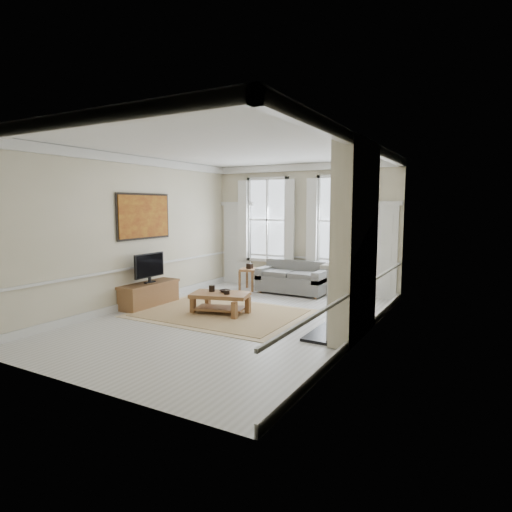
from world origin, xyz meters
The scene contains 23 objects.
floor centered at (0.00, 0.00, 0.00)m, with size 7.20×7.20×0.00m, color #B7B5AD.
ceiling centered at (0.00, 0.00, 3.40)m, with size 7.20×7.20×0.00m, color white.
back_wall centered at (0.00, 3.60, 1.70)m, with size 5.20×5.20×0.00m, color beige.
left_wall centered at (-2.60, 0.00, 1.70)m, with size 7.20×7.20×0.00m, color beige.
right_wall centered at (2.60, 0.00, 1.70)m, with size 7.20×7.20×0.00m, color beige.
window_left centered at (-1.05, 3.55, 1.90)m, with size 1.26×0.20×2.20m, color #B2BCC6, non-canonical shape.
window_right centered at (1.05, 3.55, 1.90)m, with size 1.26×0.20×2.20m, color #B2BCC6, non-canonical shape.
door_left centered at (-2.05, 3.56, 1.15)m, with size 0.90×0.08×2.30m, color silver.
door_right centered at (2.05, 3.56, 1.15)m, with size 0.90×0.08×2.30m, color silver.
painting centered at (-2.56, 0.30, 2.05)m, with size 0.05×1.66×1.06m, color #B27A1E.
chimney_breast centered at (2.43, 0.20, 1.70)m, with size 0.35×1.70×3.38m, color beige.
hearth centered at (2.00, 0.20, 0.03)m, with size 0.55×1.50×0.05m, color black.
fireplace centered at (2.20, 0.20, 0.73)m, with size 0.21×1.45×1.33m.
mirror centered at (2.21, 0.20, 2.05)m, with size 0.06×1.26×1.06m, color gold.
sofa centered at (-0.05, 3.11, 0.36)m, with size 1.79×0.87×0.85m.
side_table centered at (-1.27, 2.92, 0.48)m, with size 0.59×0.59×0.59m.
rug centered at (-0.51, 0.36, 0.01)m, with size 3.50×2.60×0.02m, color tan.
coffee_table centered at (-0.51, 0.36, 0.37)m, with size 1.35×1.02×0.45m.
ceramic_pot_a centered at (-0.76, 0.41, 0.52)m, with size 0.13×0.13×0.13m, color black.
ceramic_pot_b centered at (-0.31, 0.31, 0.50)m, with size 0.12×0.12×0.09m, color black.
bowl centered at (-0.46, 0.46, 0.48)m, with size 0.22×0.22×0.05m, color black.
tv_stand centered at (-2.34, 0.17, 0.27)m, with size 0.49×1.51×0.54m, color brown.
tv centered at (-2.32, 0.17, 0.93)m, with size 0.08×0.90×0.68m.
Camera 1 is at (4.51, -7.06, 2.30)m, focal length 30.00 mm.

